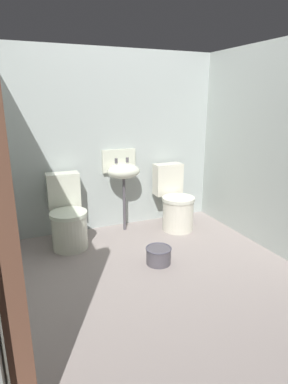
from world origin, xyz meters
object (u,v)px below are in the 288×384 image
object	(u,v)px
wooden_door_post	(4,228)
bucket	(159,255)
toilet_right	(175,203)
sink	(123,170)
toilet_left	(68,218)

from	to	relation	value
wooden_door_post	bucket	distance (m)	2.03
toilet_right	sink	xyz separation A→B (m)	(-0.62, 0.19, 0.43)
toilet_right	bucket	world-z (taller)	toilet_right
toilet_right	bucket	distance (m)	1.00
toilet_right	sink	size ratio (longest dim) A/B	0.79
toilet_right	toilet_left	bearing A→B (deg)	0.68
toilet_left	bucket	distance (m)	1.10
wooden_door_post	toilet_left	xyz separation A→B (m)	(0.56, 1.99, -0.75)
wooden_door_post	sink	bearing A→B (deg)	59.51
sink	bucket	world-z (taller)	sink
toilet_left	sink	size ratio (longest dim) A/B	0.79
bucket	wooden_door_post	bearing A→B (deg)	-137.14
toilet_left	bucket	size ratio (longest dim) A/B	3.00
toilet_left	toilet_right	xyz separation A→B (m)	(1.33, -0.00, 0.00)
toilet_right	sink	distance (m)	0.78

